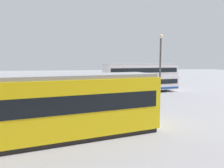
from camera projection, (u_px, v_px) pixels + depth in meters
ground_plane at (103, 95)px, 24.74m from camera, size 160.00×160.00×0.00m
double_decker_bus at (141, 78)px, 27.07m from camera, size 10.81×4.05×3.83m
tram_yellow at (21, 109)px, 9.98m from camera, size 14.87×4.93×3.41m
pedestrian_near_railing at (52, 94)px, 20.28m from camera, size 0.45×0.45×1.60m
pedestrian_crossing at (123, 96)px, 18.63m from camera, size 0.42×0.42×1.60m
pedestrian_railing at (63, 100)px, 17.64m from camera, size 8.69×0.55×1.08m
info_sign at (2, 90)px, 16.60m from camera, size 0.95×0.16×2.58m
street_lamp at (160, 65)px, 17.90m from camera, size 0.36×0.36×6.50m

